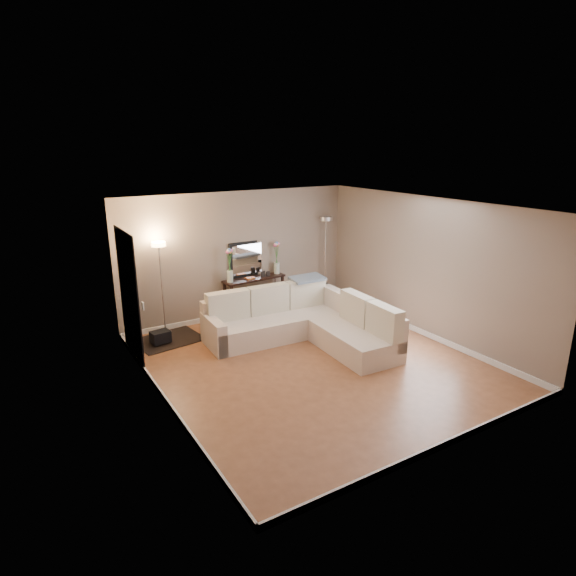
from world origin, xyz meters
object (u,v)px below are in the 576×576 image
console_table (251,295)px  floor_lamp_lit (161,270)px  sectional_sofa (303,322)px  floor_lamp_unlit (326,242)px

console_table → floor_lamp_lit: bearing=-179.3°
console_table → floor_lamp_lit: floor_lamp_lit is taller
sectional_sofa → floor_lamp_unlit: (1.65, 1.65, 1.04)m
sectional_sofa → floor_lamp_unlit: floor_lamp_unlit is taller
console_table → floor_lamp_lit: size_ratio=0.76×
console_table → floor_lamp_unlit: floor_lamp_unlit is taller
sectional_sofa → console_table: 1.67m
sectional_sofa → floor_lamp_unlit: size_ratio=1.39×
floor_lamp_lit → floor_lamp_unlit: size_ratio=0.91×
sectional_sofa → console_table: (-0.22, 1.65, 0.12)m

